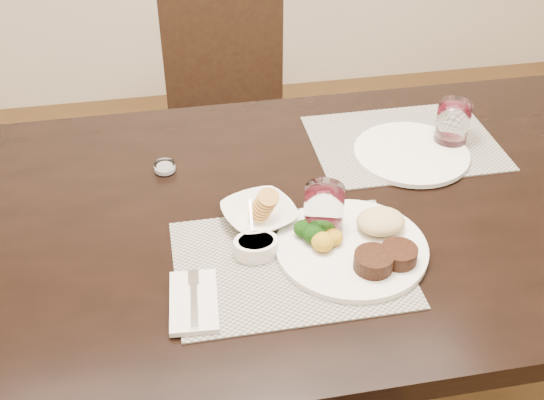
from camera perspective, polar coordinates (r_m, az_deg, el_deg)
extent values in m
cube|color=black|center=(1.52, 0.77, -1.63)|extent=(2.00, 1.00, 0.05)
cube|color=black|center=(2.36, 21.00, 0.20)|extent=(0.08, 0.08, 0.70)
cube|color=black|center=(2.38, -3.30, 5.43)|extent=(0.42, 0.42, 0.04)
cube|color=black|center=(2.35, -6.85, -1.99)|extent=(0.04, 0.04, 0.41)
cube|color=black|center=(2.38, 1.78, -1.00)|extent=(0.04, 0.04, 0.41)
cube|color=black|center=(2.64, -7.55, 2.87)|extent=(0.04, 0.04, 0.41)
cube|color=black|center=(2.67, 0.16, 3.69)|extent=(0.04, 0.04, 0.41)
cube|color=black|center=(2.43, -4.14, 12.68)|extent=(0.42, 0.04, 0.45)
cube|color=gray|center=(1.37, 1.54, -5.33)|extent=(0.46, 0.34, 0.00)
cube|color=gray|center=(1.76, 10.97, 4.73)|extent=(0.46, 0.34, 0.00)
cylinder|color=white|center=(1.40, 6.65, -3.98)|extent=(0.31, 0.31, 0.01)
cylinder|color=black|center=(1.34, 8.49, -5.09)|extent=(0.08, 0.08, 0.03)
cylinder|color=black|center=(1.36, 10.56, -4.50)|extent=(0.07, 0.07, 0.03)
ellipsoid|color=tan|center=(1.43, 9.08, -1.77)|extent=(0.10, 0.09, 0.04)
ellipsoid|color=#133B0B|center=(1.39, 3.55, -2.79)|extent=(0.05, 0.05, 0.04)
ellipsoid|color=#C49019|center=(1.37, 4.27, -3.50)|extent=(0.05, 0.05, 0.04)
cube|color=silver|center=(1.29, -6.57, -8.43)|extent=(0.10, 0.16, 0.01)
cube|color=white|center=(1.27, -6.52, -8.78)|extent=(0.02, 0.11, 0.00)
cube|color=white|center=(1.32, -6.58, -6.48)|extent=(0.02, 0.04, 0.00)
cube|color=white|center=(1.48, 8.37, -1.73)|extent=(0.05, 0.15, 0.00)
cube|color=black|center=(1.39, 9.92, -4.75)|extent=(0.05, 0.11, 0.01)
imported|color=white|center=(1.45, -1.10, -1.26)|extent=(0.19, 0.19, 0.04)
cylinder|color=olive|center=(1.44, -1.11, -0.47)|extent=(0.05, 0.05, 0.05)
cylinder|color=white|center=(1.37, -1.35, -3.95)|extent=(0.09, 0.09, 0.04)
cylinder|color=#0C340B|center=(1.37, -1.35, -3.58)|extent=(0.07, 0.07, 0.01)
cube|color=white|center=(1.40, -1.77, -1.35)|extent=(0.01, 0.06, 0.04)
cylinder|color=silver|center=(1.40, 4.36, -0.94)|extent=(0.08, 0.08, 0.11)
cylinder|color=#36040C|center=(1.43, 4.28, -2.29)|extent=(0.07, 0.07, 0.03)
cylinder|color=white|center=(1.71, 11.57, 3.84)|extent=(0.28, 0.28, 0.01)
cylinder|color=silver|center=(1.75, 14.87, 6.18)|extent=(0.08, 0.08, 0.11)
cylinder|color=#36040C|center=(1.77, 14.65, 4.99)|extent=(0.07, 0.07, 0.03)
cylinder|color=silver|center=(1.64, -8.96, 2.71)|extent=(0.05, 0.05, 0.02)
cylinder|color=white|center=(1.64, -8.95, 2.56)|extent=(0.04, 0.04, 0.01)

